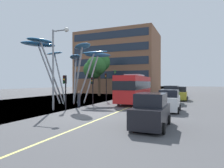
# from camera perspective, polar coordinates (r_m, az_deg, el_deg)

# --- Properties ---
(ground) EXTENTS (120.00, 240.00, 0.10)m
(ground) POSITION_cam_1_polar(r_m,az_deg,el_deg) (16.68, -9.12, -9.05)
(ground) COLOR #4C4C4F
(red_bus) EXTENTS (3.14, 10.25, 3.72)m
(red_bus) POSITION_cam_1_polar(r_m,az_deg,el_deg) (25.50, 6.73, -1.03)
(red_bus) COLOR red
(red_bus) RESTS_ON ground
(leaf_sculpture) EXTENTS (11.17, 10.68, 8.13)m
(leaf_sculpture) POSITION_cam_1_polar(r_m,az_deg,el_deg) (25.97, -13.31, 8.59)
(leaf_sculpture) COLOR #9EA0A5
(leaf_sculpture) RESTS_ON ground
(traffic_light_kerb_near) EXTENTS (0.28, 0.42, 3.38)m
(traffic_light_kerb_near) POSITION_cam_1_polar(r_m,az_deg,el_deg) (18.98, -13.75, -0.29)
(traffic_light_kerb_near) COLOR black
(traffic_light_kerb_near) RESTS_ON ground
(traffic_light_kerb_far) EXTENTS (0.28, 0.42, 3.32)m
(traffic_light_kerb_far) POSITION_cam_1_polar(r_m,az_deg,el_deg) (22.95, -5.84, -0.25)
(traffic_light_kerb_far) COLOR black
(traffic_light_kerb_far) RESTS_ON ground
(traffic_light_island_mid) EXTENTS (0.28, 0.42, 3.98)m
(traffic_light_island_mid) POSITION_cam_1_polar(r_m,az_deg,el_deg) (27.20, -1.78, 0.84)
(traffic_light_island_mid) COLOR black
(traffic_light_island_mid) RESTS_ON ground
(traffic_light_opposite) EXTENTS (0.28, 0.42, 3.86)m
(traffic_light_opposite) POSITION_cam_1_polar(r_m,az_deg,el_deg) (32.57, 2.79, 0.65)
(traffic_light_opposite) COLOR black
(traffic_light_opposite) RESTS_ON ground
(car_parked_near) EXTENTS (1.96, 4.09, 2.06)m
(car_parked_near) POSITION_cam_1_polar(r_m,az_deg,el_deg) (11.96, 11.53, -7.97)
(car_parked_near) COLOR black
(car_parked_near) RESTS_ON ground
(car_parked_mid) EXTENTS (1.94, 3.80, 2.03)m
(car_parked_mid) POSITION_cam_1_polar(r_m,az_deg,el_deg) (18.79, 16.54, -4.89)
(car_parked_mid) COLOR silver
(car_parked_mid) RESTS_ON ground
(car_parked_far) EXTENTS (1.94, 4.32, 2.29)m
(car_parked_far) POSITION_cam_1_polar(r_m,az_deg,el_deg) (25.31, 17.18, -3.24)
(car_parked_far) COLOR #2D5138
(car_parked_far) RESTS_ON ground
(car_side_street) EXTENTS (2.08, 4.14, 2.06)m
(car_side_street) POSITION_cam_1_polar(r_m,az_deg,el_deg) (30.84, 19.54, -2.77)
(car_side_street) COLOR gold
(car_side_street) RESTS_ON ground
(car_far_side) EXTENTS (2.06, 4.14, 1.98)m
(car_far_side) POSITION_cam_1_polar(r_m,az_deg,el_deg) (37.08, 19.25, -2.25)
(car_far_side) COLOR gray
(car_far_side) RESTS_ON ground
(street_lamp) EXTENTS (1.89, 0.44, 7.91)m
(street_lamp) POSITION_cam_1_polar(r_m,az_deg,el_deg) (19.51, -16.08, 7.34)
(street_lamp) COLOR gray
(street_lamp) RESTS_ON ground
(tree_pavement_near) EXTENTS (4.95, 4.96, 8.66)m
(tree_pavement_near) POSITION_cam_1_polar(r_m,az_deg,el_deg) (38.39, -4.56, 5.45)
(tree_pavement_near) COLOR brown
(tree_pavement_near) RESTS_ON ground
(tree_pavement_far) EXTENTS (3.89, 4.03, 7.92)m
(tree_pavement_far) POSITION_cam_1_polar(r_m,az_deg,el_deg) (45.57, 1.54, 3.80)
(tree_pavement_far) COLOR brown
(tree_pavement_far) RESTS_ON ground
(pedestrian) EXTENTS (0.34, 0.34, 1.71)m
(pedestrian) POSITION_cam_1_polar(r_m,az_deg,el_deg) (21.99, -9.75, -4.34)
(pedestrian) COLOR #2D3342
(pedestrian) RESTS_ON ground
(backdrop_building) EXTENTS (19.76, 12.73, 15.24)m
(backdrop_building) POSITION_cam_1_polar(r_m,az_deg,el_deg) (50.38, 1.90, 6.12)
(backdrop_building) COLOR brown
(backdrop_building) RESTS_ON ground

